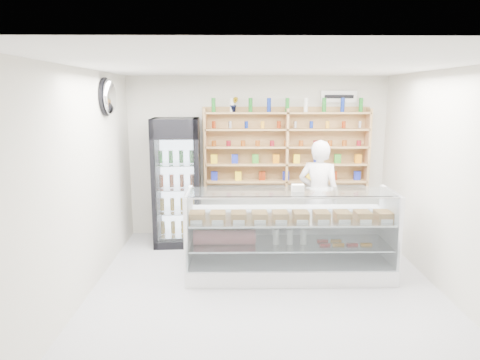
{
  "coord_description": "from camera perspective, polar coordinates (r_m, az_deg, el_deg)",
  "views": [
    {
      "loc": [
        -0.4,
        -4.98,
        2.47
      ],
      "look_at": [
        -0.32,
        0.9,
        1.3
      ],
      "focal_mm": 32.0,
      "sensor_mm": 36.0,
      "label": 1
    }
  ],
  "objects": [
    {
      "name": "wall_sign",
      "position": [
        7.67,
        13.05,
        10.78
      ],
      "size": [
        0.62,
        0.03,
        0.2
      ],
      "primitive_type": "cube",
      "color": "white",
      "rests_on": "back_wall"
    },
    {
      "name": "shop_worker",
      "position": [
        6.93,
        10.44,
        -2.09
      ],
      "size": [
        0.77,
        0.65,
        1.79
      ],
      "primitive_type": "imported",
      "rotation": [
        0.0,
        0.0,
        2.74
      ],
      "color": "silver",
      "rests_on": "floor"
    },
    {
      "name": "security_mirror",
      "position": [
        6.43,
        -17.03,
        10.55
      ],
      "size": [
        0.15,
        0.5,
        0.5
      ],
      "primitive_type": "ellipsoid",
      "color": "silver",
      "rests_on": "left_wall"
    },
    {
      "name": "wall_shelving",
      "position": [
        7.43,
        6.22,
        4.38
      ],
      "size": [
        2.84,
        0.28,
        1.33
      ],
      "color": "#B17B53",
      "rests_on": "back_wall"
    },
    {
      "name": "drinks_cooler",
      "position": [
        7.19,
        -8.4,
        -0.23
      ],
      "size": [
        0.79,
        0.77,
        2.11
      ],
      "rotation": [
        0.0,
        0.0,
        0.04
      ],
      "color": "black",
      "rests_on": "floor"
    },
    {
      "name": "potted_plant",
      "position": [
        7.32,
        -0.8,
        10.06
      ],
      "size": [
        0.15,
        0.13,
        0.26
      ],
      "primitive_type": "imported",
      "rotation": [
        0.0,
        0.0,
        0.14
      ],
      "color": "#1E6626",
      "rests_on": "wall_shelving"
    },
    {
      "name": "display_counter",
      "position": [
        6.03,
        6.52,
        -9.55
      ],
      "size": [
        2.8,
        0.83,
        1.22
      ],
      "color": "white",
      "rests_on": "floor"
    },
    {
      "name": "room",
      "position": [
        5.11,
        3.75,
        -0.9
      ],
      "size": [
        5.0,
        5.0,
        5.0
      ],
      "color": "#A2A1A6",
      "rests_on": "ground"
    }
  ]
}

